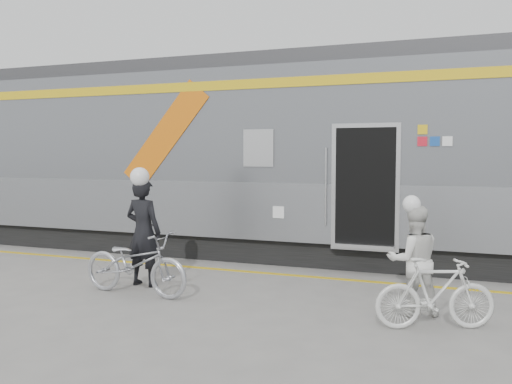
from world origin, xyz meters
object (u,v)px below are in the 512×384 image
at_px(bicycle_right, 435,294).
at_px(bicycle_left, 135,263).
at_px(woman, 414,260).
at_px(man, 143,232).

bearing_deg(bicycle_right, bicycle_left, 66.73).
height_order(bicycle_left, woman, woman).
xyz_separation_m(man, bicycle_left, (0.20, -0.55, -0.39)).
bearing_deg(bicycle_left, woman, -79.40).
bearing_deg(woman, bicycle_left, -15.60).
height_order(bicycle_left, bicycle_right, bicycle_left).
relative_size(man, woman, 1.20).
height_order(man, bicycle_right, man).
height_order(man, bicycle_left, man).
relative_size(woman, bicycle_right, 0.99).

